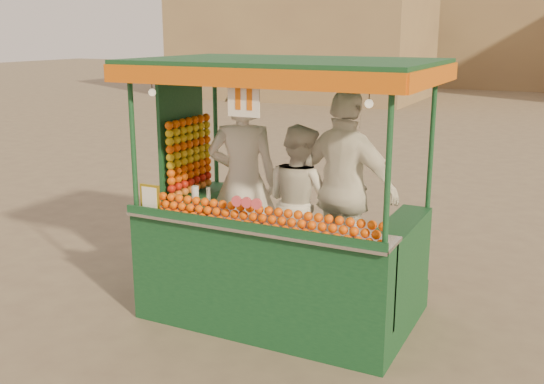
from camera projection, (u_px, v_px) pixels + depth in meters
The scene contains 7 objects.
ground at pixel (317, 330), 5.94m from camera, with size 90.00×90.00×0.00m, color brown.
building_left at pixel (303, 24), 26.43m from camera, with size 10.00×6.00×6.00m, color #987F56.
building_center at pixel (509, 15), 31.95m from camera, with size 14.00×7.00×7.00m, color #987F56.
juice_cart at pixel (272, 238), 6.05m from camera, with size 2.74×1.77×2.49m.
vendor_left at pixel (243, 182), 6.37m from camera, with size 0.83×0.69×1.93m.
vendor_middle at pixel (300, 202), 6.32m from camera, with size 0.94×0.87×1.56m.
vendor_right at pixel (345, 190), 6.03m from camera, with size 1.21×0.72×1.93m.
Camera 1 is at (2.04, -5.05, 2.73)m, focal length 41.73 mm.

